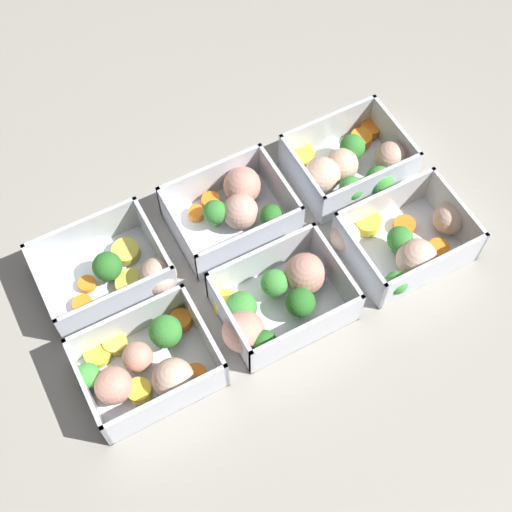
# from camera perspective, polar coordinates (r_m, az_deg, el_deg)

# --- Properties ---
(ground_plane) EXTENTS (4.00, 4.00, 0.00)m
(ground_plane) POSITION_cam_1_polar(r_m,az_deg,el_deg) (0.92, 0.00, -0.65)
(ground_plane) COLOR gray
(container_near_left) EXTENTS (0.16, 0.13, 0.06)m
(container_near_left) POSITION_cam_1_polar(r_m,az_deg,el_deg) (0.84, -8.79, -8.68)
(container_near_left) COLOR silver
(container_near_left) RESTS_ON ground_plane
(container_near_center) EXTENTS (0.17, 0.12, 0.06)m
(container_near_center) POSITION_cam_1_polar(r_m,az_deg,el_deg) (0.86, 1.56, -3.71)
(container_near_center) COLOR silver
(container_near_center) RESTS_ON ground_plane
(container_near_right) EXTENTS (0.18, 0.14, 0.06)m
(container_near_right) POSITION_cam_1_polar(r_m,az_deg,el_deg) (0.92, 11.92, 1.08)
(container_near_right) COLOR silver
(container_near_right) RESTS_ON ground_plane
(container_far_left) EXTENTS (0.16, 0.13, 0.06)m
(container_far_left) POSITION_cam_1_polar(r_m,az_deg,el_deg) (0.90, -10.97, -1.30)
(container_far_left) COLOR silver
(container_far_left) RESTS_ON ground_plane
(container_far_center) EXTENTS (0.15, 0.12, 0.06)m
(container_far_center) POSITION_cam_1_polar(r_m,az_deg,el_deg) (0.93, -1.62, 3.96)
(container_far_center) COLOR silver
(container_far_center) RESTS_ON ground_plane
(container_far_right) EXTENTS (0.16, 0.14, 0.06)m
(container_far_right) POSITION_cam_1_polar(r_m,az_deg,el_deg) (0.98, 7.52, 7.27)
(container_far_right) COLOR silver
(container_far_right) RESTS_ON ground_plane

